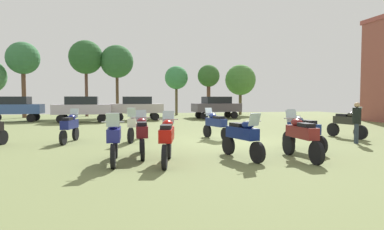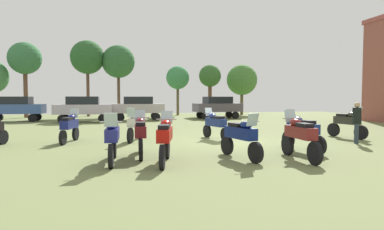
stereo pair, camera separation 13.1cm
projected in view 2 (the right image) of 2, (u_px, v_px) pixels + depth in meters
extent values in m
cube|color=olive|center=(224.00, 141.00, 14.57)|extent=(44.00, 52.00, 0.02)
cylinder|color=black|center=(167.00, 148.00, 10.23)|extent=(0.26, 0.69, 0.68)
cylinder|color=black|center=(162.00, 157.00, 8.66)|extent=(0.26, 0.69, 0.68)
cube|color=#B4100B|center=(165.00, 134.00, 9.42)|extent=(0.64, 1.39, 0.36)
ellipsoid|color=#B4100B|center=(166.00, 124.00, 9.70)|extent=(0.42, 0.54, 0.24)
cube|color=black|center=(164.00, 127.00, 9.17)|extent=(0.41, 0.61, 0.12)
cube|color=silver|center=(167.00, 117.00, 10.03)|extent=(0.38, 0.23, 0.39)
cylinder|color=#B7B7BC|center=(166.00, 119.00, 9.93)|extent=(0.61, 0.17, 0.04)
cylinder|color=black|center=(3.00, 137.00, 13.26)|extent=(0.30, 0.61, 0.60)
cylinder|color=black|center=(111.00, 156.00, 8.80)|extent=(0.14, 0.67, 0.67)
cylinder|color=black|center=(114.00, 147.00, 10.36)|extent=(0.14, 0.67, 0.67)
cube|color=navy|center=(112.00, 134.00, 9.55)|extent=(0.40, 1.37, 0.36)
ellipsoid|color=navy|center=(112.00, 125.00, 9.24)|extent=(0.33, 0.49, 0.24)
cube|color=black|center=(113.00, 125.00, 9.77)|extent=(0.32, 0.57, 0.12)
cube|color=silver|center=(111.00, 120.00, 8.89)|extent=(0.36, 0.16, 0.39)
cylinder|color=#B7B7BC|center=(111.00, 122.00, 9.00)|extent=(0.62, 0.05, 0.04)
cylinder|color=black|center=(256.00, 153.00, 9.48)|extent=(0.26, 0.64, 0.63)
cylinder|color=black|center=(227.00, 145.00, 10.90)|extent=(0.26, 0.64, 0.63)
cube|color=navy|center=(240.00, 133.00, 10.16)|extent=(0.66, 1.39, 0.36)
ellipsoid|color=navy|center=(246.00, 125.00, 9.88)|extent=(0.42, 0.54, 0.24)
cube|color=black|center=(236.00, 125.00, 10.36)|extent=(0.42, 0.61, 0.12)
cube|color=silver|center=(253.00, 120.00, 9.56)|extent=(0.39, 0.23, 0.39)
cylinder|color=#B7B7BC|center=(251.00, 121.00, 9.66)|extent=(0.61, 0.18, 0.04)
cylinder|color=black|center=(288.00, 139.00, 12.39)|extent=(0.21, 0.66, 0.65)
cylinder|color=black|center=(319.00, 145.00, 10.85)|extent=(0.21, 0.66, 0.65)
cube|color=navy|center=(303.00, 128.00, 11.59)|extent=(0.55, 1.43, 0.36)
ellipsoid|color=navy|center=(297.00, 120.00, 11.87)|extent=(0.38, 0.52, 0.24)
cube|color=black|center=(307.00, 122.00, 11.35)|extent=(0.38, 0.60, 0.12)
cube|color=silver|center=(291.00, 114.00, 12.19)|extent=(0.38, 0.20, 0.39)
cylinder|color=#B7B7BC|center=(293.00, 116.00, 12.09)|extent=(0.62, 0.12, 0.04)
cylinder|color=black|center=(361.00, 132.00, 14.78)|extent=(0.30, 0.67, 0.66)
cylinder|color=black|center=(333.00, 130.00, 16.09)|extent=(0.30, 0.67, 0.66)
cube|color=#2A2A23|center=(347.00, 120.00, 15.41)|extent=(0.69, 1.30, 0.36)
ellipsoid|color=#2A2A23|center=(352.00, 115.00, 15.14)|extent=(0.44, 0.55, 0.24)
cube|color=black|center=(343.00, 115.00, 15.59)|extent=(0.44, 0.62, 0.12)
cube|color=silver|center=(359.00, 111.00, 14.86)|extent=(0.39, 0.24, 0.39)
cylinder|color=#B7B7BC|center=(357.00, 112.00, 14.94)|extent=(0.61, 0.20, 0.04)
cylinder|color=black|center=(207.00, 131.00, 15.66)|extent=(0.28, 0.61, 0.60)
cylinder|color=black|center=(225.00, 134.00, 14.28)|extent=(0.28, 0.61, 0.60)
cube|color=navy|center=(216.00, 122.00, 14.94)|extent=(0.71, 1.38, 0.36)
ellipsoid|color=navy|center=(212.00, 116.00, 15.19)|extent=(0.44, 0.55, 0.24)
cube|color=black|center=(218.00, 117.00, 14.73)|extent=(0.44, 0.62, 0.12)
cube|color=silver|center=(209.00, 112.00, 15.47)|extent=(0.39, 0.25, 0.39)
cylinder|color=#B7B7BC|center=(210.00, 113.00, 15.39)|extent=(0.61, 0.21, 0.04)
cylinder|color=black|center=(76.00, 134.00, 14.60)|extent=(0.23, 0.62, 0.61)
cylinder|color=black|center=(63.00, 138.00, 13.11)|extent=(0.23, 0.62, 0.61)
cube|color=navy|center=(69.00, 124.00, 13.83)|extent=(0.60, 1.32, 0.36)
ellipsoid|color=navy|center=(72.00, 117.00, 14.10)|extent=(0.41, 0.53, 0.24)
cube|color=black|center=(67.00, 119.00, 13.59)|extent=(0.40, 0.61, 0.12)
cube|color=silver|center=(74.00, 113.00, 14.41)|extent=(0.38, 0.22, 0.39)
cylinder|color=#B7B7BC|center=(73.00, 114.00, 14.31)|extent=(0.62, 0.15, 0.04)
cylinder|color=black|center=(287.00, 145.00, 10.83)|extent=(0.14, 0.68, 0.67)
cylinder|color=black|center=(315.00, 153.00, 9.22)|extent=(0.14, 0.68, 0.67)
cube|color=maroon|center=(300.00, 132.00, 9.99)|extent=(0.39, 1.40, 0.36)
ellipsoid|color=maroon|center=(295.00, 122.00, 10.29)|extent=(0.33, 0.49, 0.24)
cube|color=black|center=(305.00, 125.00, 9.74)|extent=(0.31, 0.57, 0.12)
cube|color=silver|center=(290.00, 116.00, 10.62)|extent=(0.36, 0.16, 0.39)
cylinder|color=#B7B7BC|center=(292.00, 118.00, 10.52)|extent=(0.62, 0.05, 0.04)
cylinder|color=black|center=(130.00, 136.00, 13.61)|extent=(0.31, 0.66, 0.66)
cylinder|color=black|center=(140.00, 132.00, 15.18)|extent=(0.31, 0.66, 0.66)
cube|color=silver|center=(135.00, 122.00, 14.37)|extent=(0.75, 1.39, 0.36)
ellipsoid|color=silver|center=(133.00, 116.00, 14.05)|extent=(0.45, 0.55, 0.24)
cube|color=black|center=(137.00, 116.00, 14.59)|extent=(0.45, 0.62, 0.12)
cube|color=silver|center=(131.00, 112.00, 13.71)|extent=(0.39, 0.25, 0.39)
cylinder|color=#B7B7BC|center=(132.00, 114.00, 13.81)|extent=(0.60, 0.22, 0.04)
cylinder|color=black|center=(140.00, 143.00, 11.37)|extent=(0.15, 0.67, 0.66)
cylinder|color=black|center=(141.00, 150.00, 9.88)|extent=(0.15, 0.67, 0.66)
cube|color=maroon|center=(140.00, 131.00, 10.60)|extent=(0.41, 1.30, 0.36)
ellipsoid|color=maroon|center=(140.00, 121.00, 10.87)|extent=(0.34, 0.49, 0.24)
cube|color=black|center=(140.00, 124.00, 10.36)|extent=(0.32, 0.57, 0.12)
cube|color=silver|center=(140.00, 116.00, 11.17)|extent=(0.37, 0.17, 0.39)
cylinder|color=#B7B7BC|center=(140.00, 117.00, 11.08)|extent=(0.62, 0.06, 0.04)
cylinder|color=black|center=(121.00, 117.00, 26.45)|extent=(0.64, 0.23, 0.64)
cylinder|color=black|center=(120.00, 116.00, 27.85)|extent=(0.64, 0.23, 0.64)
cylinder|color=black|center=(156.00, 117.00, 27.10)|extent=(0.64, 0.23, 0.64)
cylinder|color=black|center=(154.00, 116.00, 28.50)|extent=(0.64, 0.23, 0.64)
cube|color=#B5AAB1|center=(138.00, 108.00, 27.44)|extent=(4.33, 1.86, 0.75)
cube|color=black|center=(138.00, 100.00, 27.40)|extent=(2.39, 1.62, 0.61)
cylinder|color=black|center=(62.00, 119.00, 24.31)|extent=(0.64, 0.23, 0.64)
cylinder|color=black|center=(65.00, 118.00, 25.72)|extent=(0.64, 0.23, 0.64)
cylinder|color=black|center=(102.00, 118.00, 24.94)|extent=(0.64, 0.23, 0.64)
cylinder|color=black|center=(103.00, 117.00, 26.35)|extent=(0.64, 0.23, 0.64)
cube|color=#B4A8C0|center=(83.00, 109.00, 25.29)|extent=(4.32, 1.84, 0.75)
cube|color=black|center=(83.00, 100.00, 25.26)|extent=(2.38, 1.61, 0.61)
cylinder|color=black|center=(32.00, 118.00, 25.54)|extent=(0.64, 0.23, 0.64)
cylinder|color=black|center=(37.00, 117.00, 26.95)|extent=(0.64, 0.23, 0.64)
cube|color=#3A5A9F|center=(15.00, 109.00, 25.92)|extent=(4.32, 1.84, 0.75)
cube|color=black|center=(15.00, 100.00, 25.88)|extent=(2.38, 1.61, 0.61)
cylinder|color=black|center=(205.00, 116.00, 28.48)|extent=(0.66, 0.29, 0.64)
cylinder|color=black|center=(200.00, 115.00, 29.84)|extent=(0.66, 0.29, 0.64)
cylinder|color=black|center=(236.00, 115.00, 29.39)|extent=(0.66, 0.29, 0.64)
cylinder|color=black|center=(229.00, 114.00, 30.75)|extent=(0.66, 0.29, 0.64)
cube|color=#514B57|center=(218.00, 107.00, 29.58)|extent=(4.47, 2.25, 0.75)
cube|color=black|center=(218.00, 100.00, 29.54)|extent=(2.52, 1.83, 0.61)
cylinder|color=#2C3744|center=(357.00, 134.00, 13.44)|extent=(0.14, 0.14, 0.84)
cylinder|color=#2C3744|center=(356.00, 133.00, 13.61)|extent=(0.14, 0.14, 0.84)
cylinder|color=black|center=(357.00, 116.00, 13.48)|extent=(0.46, 0.46, 0.66)
sphere|color=tan|center=(357.00, 105.00, 13.46)|extent=(0.23, 0.23, 0.23)
cylinder|color=brown|center=(178.00, 99.00, 35.02)|extent=(0.28, 0.28, 3.50)
sphere|color=#3B854B|center=(178.00, 78.00, 34.90)|extent=(2.49, 2.49, 2.49)
cylinder|color=brown|center=(26.00, 92.00, 30.89)|extent=(0.39, 0.39, 4.96)
sphere|color=#336B3D|center=(25.00, 58.00, 30.72)|extent=(3.03, 3.03, 3.03)
cylinder|color=#4F3A28|center=(119.00, 93.00, 33.67)|extent=(0.30, 0.30, 4.87)
sphere|color=#2D6031|center=(118.00, 62.00, 33.49)|extent=(3.37, 3.37, 3.37)
cylinder|color=brown|center=(88.00, 91.00, 33.01)|extent=(0.31, 0.31, 5.23)
sphere|color=#29592A|center=(87.00, 57.00, 32.83)|extent=(3.39, 3.39, 3.39)
cylinder|color=brown|center=(210.00, 98.00, 35.05)|extent=(0.40, 0.40, 3.72)
sphere|color=#326129|center=(210.00, 76.00, 34.92)|extent=(2.37, 2.37, 2.37)
cylinder|color=#4E452C|center=(242.00, 101.00, 36.41)|extent=(0.33, 0.33, 3.13)
sphere|color=#417732|center=(242.00, 80.00, 36.28)|extent=(3.41, 3.41, 3.41)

